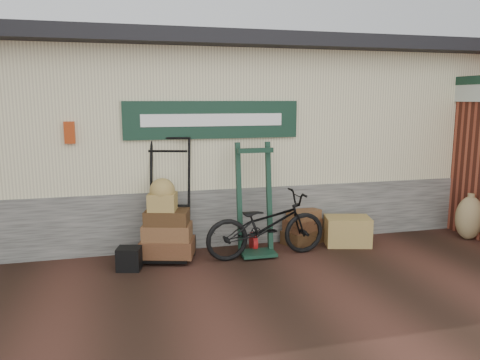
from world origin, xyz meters
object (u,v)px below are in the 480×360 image
(green_barrow, at_px, (255,199))
(bicycle, at_px, (266,221))
(black_trunk, at_px, (129,259))
(wicker_hamper, at_px, (347,231))
(porter_trolley, at_px, (169,197))
(suitcase_stack, at_px, (302,226))

(green_barrow, bearing_deg, bicycle, -54.46)
(black_trunk, bearing_deg, bicycle, 1.44)
(green_barrow, relative_size, wicker_hamper, 2.40)
(porter_trolley, xyz_separation_m, black_trunk, (-0.59, -0.41, -0.72))
(suitcase_stack, relative_size, black_trunk, 1.99)
(wicker_hamper, bearing_deg, porter_trolley, 176.82)
(porter_trolley, distance_m, bicycle, 1.43)
(green_barrow, relative_size, black_trunk, 5.33)
(black_trunk, bearing_deg, porter_trolley, 34.50)
(porter_trolley, bearing_deg, green_barrow, 7.52)
(bicycle, bearing_deg, green_barrow, 30.89)
(porter_trolley, relative_size, black_trunk, 5.72)
(suitcase_stack, xyz_separation_m, bicycle, (-0.75, -0.47, 0.25))
(bicycle, bearing_deg, black_trunk, 87.99)
(wicker_hamper, distance_m, bicycle, 1.45)
(porter_trolley, bearing_deg, suitcase_stack, 19.26)
(suitcase_stack, relative_size, wicker_hamper, 0.89)
(porter_trolley, height_order, bicycle, porter_trolley)
(wicker_hamper, bearing_deg, black_trunk, -175.64)
(wicker_hamper, xyz_separation_m, bicycle, (-1.40, -0.21, 0.30))
(green_barrow, xyz_separation_m, wicker_hamper, (1.52, 0.04, -0.59))
(porter_trolley, xyz_separation_m, green_barrow, (1.22, -0.19, -0.06))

